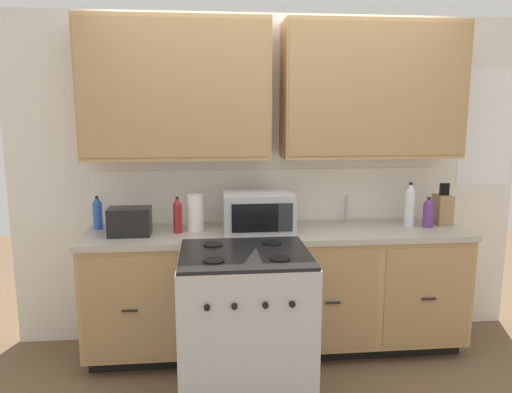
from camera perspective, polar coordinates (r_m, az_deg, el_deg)
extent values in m
plane|color=brown|center=(3.52, 3.16, -19.65)|extent=(8.00, 8.00, 0.00)
cube|color=white|center=(3.72, 1.86, 1.90)|extent=(3.87, 0.05, 2.44)
cube|color=white|center=(3.70, 1.91, 0.15)|extent=(2.67, 0.01, 0.40)
cube|color=tan|center=(3.46, -9.34, 12.22)|extent=(1.28, 0.34, 0.95)
cube|color=#A58052|center=(3.29, -9.53, 12.34)|extent=(1.26, 0.01, 0.89)
cube|color=tan|center=(3.65, 13.42, 11.96)|extent=(1.28, 0.34, 0.95)
cube|color=#A58052|center=(3.48, 14.38, 12.03)|extent=(1.26, 0.01, 0.89)
cube|color=white|center=(4.22, 25.44, 7.24)|extent=(0.44, 0.01, 0.90)
cube|color=black|center=(3.79, 2.37, -16.54)|extent=(2.61, 0.48, 0.10)
cube|color=tan|center=(3.58, 2.49, -10.54)|extent=(2.67, 0.60, 0.77)
cube|color=#A88354|center=(3.31, -14.58, -12.67)|extent=(0.61, 0.01, 0.71)
cube|color=black|center=(3.30, -14.61, -12.87)|extent=(0.10, 0.01, 0.01)
cube|color=#A88354|center=(3.27, -2.67, -12.61)|extent=(0.61, 0.01, 0.71)
cube|color=black|center=(3.26, -2.66, -12.81)|extent=(0.10, 0.01, 0.01)
cube|color=#A88354|center=(3.37, 8.99, -12.03)|extent=(0.61, 0.01, 0.71)
cube|color=black|center=(3.36, 9.05, -12.23)|extent=(0.10, 0.01, 0.01)
cube|color=#A88354|center=(3.59, 19.54, -11.10)|extent=(0.61, 0.01, 0.71)
cube|color=black|center=(3.58, 19.63, -11.27)|extent=(0.10, 0.01, 0.01)
cube|color=#ADA899|center=(3.46, 2.54, -4.27)|extent=(2.70, 0.63, 0.04)
cube|color=#A8AAAF|center=(3.61, 11.26, -3.78)|extent=(0.56, 0.38, 0.02)
cube|color=#B7B7BC|center=(2.99, -1.29, -15.40)|extent=(0.76, 0.66, 0.92)
cube|color=black|center=(2.82, -1.33, -6.73)|extent=(0.74, 0.65, 0.02)
cylinder|color=black|center=(2.65, -4.97, -7.52)|extent=(0.12, 0.12, 0.01)
cylinder|color=black|center=(2.68, 2.80, -7.31)|extent=(0.12, 0.12, 0.01)
cylinder|color=black|center=(2.96, -5.06, -5.66)|extent=(0.12, 0.12, 0.01)
cylinder|color=black|center=(2.99, 1.90, -5.49)|extent=(0.12, 0.12, 0.01)
cylinder|color=black|center=(2.55, -5.77, -12.84)|extent=(0.03, 0.02, 0.03)
cylinder|color=black|center=(2.55, -2.54, -12.77)|extent=(0.03, 0.02, 0.03)
cylinder|color=black|center=(2.56, 1.12, -12.65)|extent=(0.03, 0.02, 0.03)
cylinder|color=black|center=(2.58, 4.28, -12.49)|extent=(0.03, 0.02, 0.03)
cube|color=#B7B7BC|center=(3.37, 0.25, -1.86)|extent=(0.48, 0.36, 0.28)
cube|color=black|center=(3.19, -0.12, -2.55)|extent=(0.31, 0.01, 0.19)
cube|color=#28282D|center=(3.22, 3.49, -2.47)|extent=(0.10, 0.01, 0.19)
cube|color=black|center=(3.40, -14.60, -2.87)|extent=(0.28, 0.18, 0.19)
cube|color=black|center=(3.39, -15.50, -1.38)|extent=(0.02, 0.13, 0.01)
cube|color=black|center=(3.37, -13.83, -1.35)|extent=(0.02, 0.13, 0.01)
cube|color=#9C794E|center=(3.87, 21.03, -1.44)|extent=(0.11, 0.14, 0.22)
cylinder|color=black|center=(3.82, 20.84, 0.79)|extent=(0.02, 0.02, 0.09)
cylinder|color=black|center=(3.83, 21.11, 0.80)|extent=(0.02, 0.02, 0.09)
cylinder|color=black|center=(3.84, 21.37, 0.80)|extent=(0.02, 0.02, 0.09)
cylinder|color=black|center=(3.85, 21.64, 0.80)|extent=(0.02, 0.02, 0.09)
cylinder|color=#B2B5BA|center=(3.75, 10.53, -1.43)|extent=(0.02, 0.02, 0.20)
cylinder|color=white|center=(3.43, -7.13, -1.90)|extent=(0.12, 0.12, 0.26)
cylinder|color=blue|center=(3.64, -18.07, -2.18)|extent=(0.07, 0.07, 0.19)
cone|color=blue|center=(3.62, -18.17, -0.33)|extent=(0.06, 0.06, 0.05)
cylinder|color=black|center=(3.62, -18.19, -0.08)|extent=(0.02, 0.02, 0.02)
cylinder|color=silver|center=(3.70, 17.55, -1.41)|extent=(0.08, 0.08, 0.26)
cone|color=silver|center=(3.68, 17.68, 1.08)|extent=(0.07, 0.07, 0.07)
cylinder|color=black|center=(3.67, 17.70, 1.46)|extent=(0.03, 0.03, 0.02)
cylinder|color=#663384|center=(3.73, 19.53, -2.09)|extent=(0.08, 0.08, 0.18)
cone|color=#663384|center=(3.71, 19.63, -0.42)|extent=(0.07, 0.07, 0.04)
cylinder|color=black|center=(3.71, 19.65, -0.20)|extent=(0.03, 0.03, 0.02)
cylinder|color=maroon|center=(3.40, -9.18, -2.56)|extent=(0.06, 0.06, 0.20)
cone|color=maroon|center=(3.38, -9.24, -0.46)|extent=(0.05, 0.05, 0.05)
cylinder|color=black|center=(3.37, -9.25, -0.17)|extent=(0.02, 0.02, 0.02)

